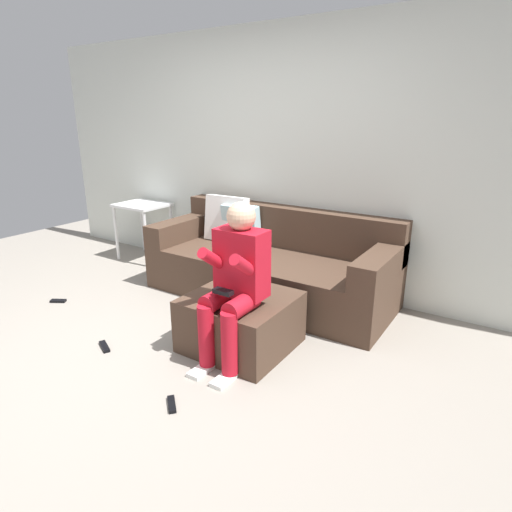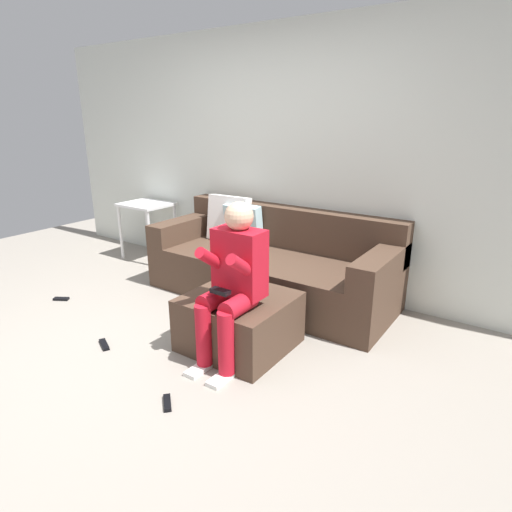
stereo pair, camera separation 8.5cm
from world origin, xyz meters
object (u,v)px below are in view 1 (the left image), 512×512
at_px(ottoman, 241,321).
at_px(remote_by_storage_bin, 104,347).
at_px(couch_sectional, 270,264).
at_px(side_table, 143,213).
at_px(remote_under_side_table, 58,301).
at_px(remote_near_ottoman, 172,404).
at_px(person_seated, 235,278).

relative_size(ottoman, remote_by_storage_bin, 4.32).
bearing_deg(couch_sectional, ottoman, -70.71).
xyz_separation_m(side_table, remote_under_side_table, (0.29, -1.40, -0.56)).
distance_m(remote_by_storage_bin, remote_under_side_table, 1.12).
relative_size(side_table, remote_near_ottoman, 4.38).
bearing_deg(remote_near_ottoman, remote_under_side_table, -153.46).
bearing_deg(side_table, couch_sectional, -3.86).
height_order(remote_by_storage_bin, remote_under_side_table, same).
height_order(person_seated, remote_near_ottoman, person_seated).
height_order(person_seated, remote_under_side_table, person_seated).
bearing_deg(ottoman, side_table, 153.48).
xyz_separation_m(couch_sectional, remote_under_side_table, (-1.59, -1.27, -0.30)).
relative_size(couch_sectional, side_table, 3.46).
bearing_deg(person_seated, couch_sectional, 110.00).
xyz_separation_m(side_table, remote_by_storage_bin, (1.37, -1.71, -0.56)).
relative_size(ottoman, remote_near_ottoman, 4.77).
bearing_deg(remote_near_ottoman, side_table, -178.63).
distance_m(person_seated, remote_near_ottoman, 0.90).
bearing_deg(remote_by_storage_bin, person_seated, 49.95).
distance_m(couch_sectional, remote_near_ottoman, 1.88).
height_order(remote_near_ottoman, remote_by_storage_bin, same).
distance_m(couch_sectional, side_table, 1.90).
xyz_separation_m(side_table, remote_near_ottoman, (2.28, -1.94, -0.56)).
bearing_deg(remote_under_side_table, couch_sectional, 8.24).
height_order(ottoman, person_seated, person_seated).
relative_size(couch_sectional, remote_near_ottoman, 15.13).
xyz_separation_m(person_seated, side_table, (-2.30, 1.28, -0.06)).
xyz_separation_m(person_seated, remote_near_ottoman, (-0.02, -0.65, -0.62)).
distance_m(ottoman, side_table, 2.51).
distance_m(ottoman, person_seated, 0.47).
bearing_deg(remote_near_ottoman, person_seated, 130.10).
bearing_deg(remote_by_storage_bin, side_table, 153.96).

